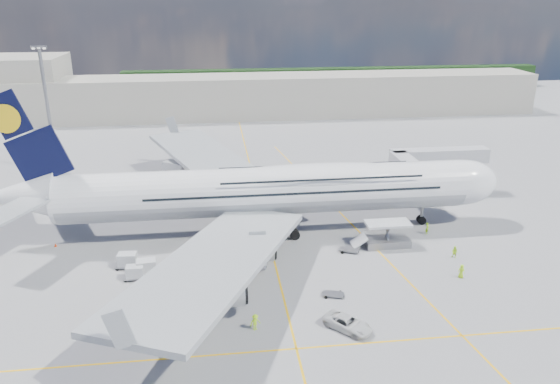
{
  "coord_description": "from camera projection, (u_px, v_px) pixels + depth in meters",
  "views": [
    {
      "loc": [
        -7.74,
        -67.3,
        34.98
      ],
      "look_at": [
        1.82,
        8.0,
        7.21
      ],
      "focal_mm": 35.0,
      "sensor_mm": 36.0,
      "label": 1
    }
  ],
  "objects": [
    {
      "name": "ground",
      "position": [
        274.0,
        261.0,
        75.64
      ],
      "size": [
        300.0,
        300.0,
        0.0
      ],
      "primitive_type": "plane",
      "color": "gray",
      "rests_on": "ground"
    },
    {
      "name": "taxi_line_main",
      "position": [
        274.0,
        261.0,
        75.63
      ],
      "size": [
        0.25,
        220.0,
        0.01
      ],
      "primitive_type": "cube",
      "color": "yellow",
      "rests_on": "ground"
    },
    {
      "name": "taxi_line_cross",
      "position": [
        296.0,
        349.0,
        57.0
      ],
      "size": [
        120.0,
        0.25,
        0.01
      ],
      "primitive_type": "cube",
      "color": "yellow",
      "rests_on": "ground"
    },
    {
      "name": "taxi_line_diag",
      "position": [
        354.0,
        227.0,
        86.61
      ],
      "size": [
        14.16,
        99.06,
        0.01
      ],
      "primitive_type": "cube",
      "rotation": [
        0.0,
        0.0,
        0.14
      ],
      "color": "yellow",
      "rests_on": "ground"
    },
    {
      "name": "airliner",
      "position": [
        268.0,
        190.0,
        82.62
      ],
      "size": [
        77.26,
        79.15,
        23.71
      ],
      "color": "white",
      "rests_on": "ground"
    },
    {
      "name": "jet_bridge",
      "position": [
        428.0,
        162.0,
        96.31
      ],
      "size": [
        18.8,
        12.1,
        8.5
      ],
      "color": "#B7B7BC",
      "rests_on": "ground"
    },
    {
      "name": "cargo_loader",
      "position": [
        386.0,
        238.0,
        79.89
      ],
      "size": [
        8.53,
        3.2,
        3.67
      ],
      "color": "silver",
      "rests_on": "ground"
    },
    {
      "name": "light_mast",
      "position": [
        48.0,
        109.0,
        108.29
      ],
      "size": [
        3.0,
        0.7,
        25.5
      ],
      "color": "gray",
      "rests_on": "ground"
    },
    {
      "name": "terminal",
      "position": [
        237.0,
        96.0,
        162.08
      ],
      "size": [
        180.0,
        16.0,
        12.0
      ],
      "primitive_type": "cube",
      "color": "#B2AD9E",
      "rests_on": "ground"
    },
    {
      "name": "tree_line",
      "position": [
        335.0,
        79.0,
        209.42
      ],
      "size": [
        160.0,
        6.0,
        8.0
      ],
      "primitive_type": "cube",
      "color": "#193814",
      "rests_on": "ground"
    },
    {
      "name": "dolly_row_a",
      "position": [
        191.0,
        269.0,
        72.72
      ],
      "size": [
        3.67,
        2.63,
        0.48
      ],
      "rotation": [
        0.0,
        0.0,
        0.29
      ],
      "color": "gray",
      "rests_on": "ground"
    },
    {
      "name": "dolly_row_b",
      "position": [
        127.0,
        260.0,
        73.42
      ],
      "size": [
        3.48,
        2.05,
        2.12
      ],
      "rotation": [
        0.0,
        0.0,
        -0.08
      ],
      "color": "gray",
      "rests_on": "ground"
    },
    {
      "name": "dolly_row_c",
      "position": [
        146.0,
        267.0,
        71.57
      ],
      "size": [
        3.5,
        2.09,
        2.12
      ],
      "rotation": [
        0.0,
        0.0,
        0.09
      ],
      "color": "gray",
      "rests_on": "ground"
    },
    {
      "name": "dolly_back",
      "position": [
        135.0,
        272.0,
        70.47
      ],
      "size": [
        3.01,
        1.62,
        1.9
      ],
      "rotation": [
        0.0,
        0.0,
        0.01
      ],
      "color": "gray",
      "rests_on": "ground"
    },
    {
      "name": "dolly_nose_far",
      "position": [
        333.0,
        294.0,
        66.78
      ],
      "size": [
        2.87,
        2.11,
        0.38
      ],
      "rotation": [
        0.0,
        0.0,
        -0.32
      ],
      "color": "gray",
      "rests_on": "ground"
    },
    {
      "name": "dolly_nose_near",
      "position": [
        349.0,
        250.0,
        78.24
      ],
      "size": [
        3.16,
        2.51,
        0.41
      ],
      "rotation": [
        0.0,
        0.0,
        -0.43
      ],
      "color": "gray",
      "rests_on": "ground"
    },
    {
      "name": "baggage_tug",
      "position": [
        257.0,
        262.0,
        73.71
      ],
      "size": [
        2.85,
        2.01,
        1.62
      ],
      "rotation": [
        0.0,
        0.0,
        -0.34
      ],
      "color": "white",
      "rests_on": "ground"
    },
    {
      "name": "catering_truck_inner",
      "position": [
        249.0,
        187.0,
        99.23
      ],
      "size": [
        6.64,
        2.97,
        3.86
      ],
      "rotation": [
        0.0,
        0.0,
        0.11
      ],
      "color": "gray",
      "rests_on": "ground"
    },
    {
      "name": "catering_truck_outer",
      "position": [
        179.0,
        172.0,
        107.48
      ],
      "size": [
        7.02,
        5.36,
        3.86
      ],
      "rotation": [
        0.0,
        0.0,
        -0.58
      ],
      "color": "gray",
      "rests_on": "ground"
    },
    {
      "name": "service_van",
      "position": [
        348.0,
        323.0,
        60.0
      ],
      "size": [
        5.66,
        5.81,
        1.54
      ],
      "primitive_type": "imported",
      "rotation": [
        0.0,
        0.0,
        0.75
      ],
      "color": "silver",
      "rests_on": "ground"
    },
    {
      "name": "crew_nose",
      "position": [
        427.0,
        228.0,
        83.9
      ],
      "size": [
        0.79,
        0.79,
        1.85
      ],
      "primitive_type": "imported",
      "rotation": [
        0.0,
        0.0,
        0.79
      ],
      "color": "#A2E017",
      "rests_on": "ground"
    },
    {
      "name": "crew_loader",
      "position": [
        455.0,
        252.0,
        76.23
      ],
      "size": [
        1.06,
        1.08,
        1.75
      ],
      "primitive_type": "imported",
      "rotation": [
        0.0,
        0.0,
        -0.84
      ],
      "color": "#BCFB1A",
      "rests_on": "ground"
    },
    {
      "name": "crew_wing",
      "position": [
        195.0,
        251.0,
        76.6
      ],
      "size": [
        0.84,
        1.06,
        1.69
      ],
      "primitive_type": "imported",
      "rotation": [
        0.0,
        0.0,
        1.07
      ],
      "color": "#9FEF19",
      "rests_on": "ground"
    },
    {
      "name": "crew_van",
      "position": [
        461.0,
        271.0,
        70.88
      ],
      "size": [
        1.05,
        1.09,
        1.88
      ],
      "primitive_type": "imported",
      "rotation": [
        0.0,
        0.0,
        2.27
      ],
      "color": "#B1F519",
      "rests_on": "ground"
    },
    {
      "name": "crew_tug",
      "position": [
        255.0,
        322.0,
        59.87
      ],
      "size": [
        1.43,
        1.15,
        1.93
      ],
      "primitive_type": "imported",
      "rotation": [
        0.0,
        0.0,
        0.4
      ],
      "color": "#ACEB18",
      "rests_on": "ground"
    },
    {
      "name": "cone_nose",
      "position": [
        423.0,
        207.0,
        94.04
      ],
      "size": [
        0.44,
        0.44,
        0.56
      ],
      "color": "red",
      "rests_on": "ground"
    },
    {
      "name": "cone_wing_left_inner",
      "position": [
        217.0,
        210.0,
        92.77
      ],
      "size": [
        0.38,
        0.38,
        0.49
      ],
      "color": "red",
      "rests_on": "ground"
    },
    {
      "name": "cone_wing_left_outer",
      "position": [
        158.0,
        186.0,
        104.03
      ],
      "size": [
        0.39,
        0.39,
        0.49
      ],
      "color": "red",
      "rests_on": "ground"
    },
    {
      "name": "cone_wing_right_inner",
      "position": [
        254.0,
        273.0,
        71.85
      ],
      "size": [
        0.45,
        0.45,
        0.58
      ],
      "color": "red",
      "rests_on": "ground"
    },
    {
      "name": "cone_wing_right_outer",
      "position": [
        114.0,
        304.0,
        64.75
      ],
      "size": [
        0.41,
        0.41,
        0.52
      ],
      "color": "red",
      "rests_on": "ground"
    },
    {
      "name": "cone_tail",
      "position": [
        55.0,
        245.0,
        79.87
      ],
      "size": [
        0.42,
        0.42,
        0.53
      ],
      "color": "red",
      "rests_on": "ground"
    }
  ]
}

